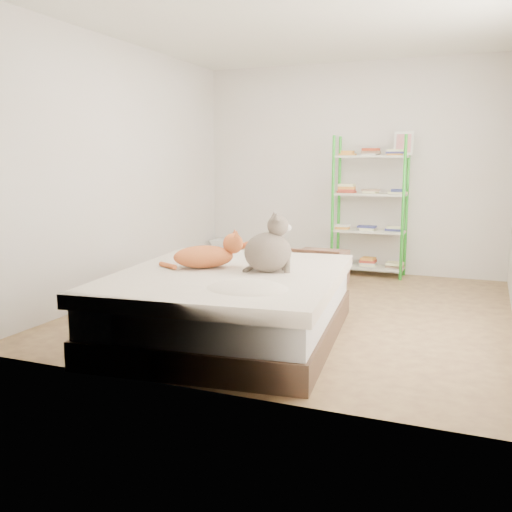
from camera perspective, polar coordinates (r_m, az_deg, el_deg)
The scene contains 7 objects.
room at distance 5.32m, azimuth 4.39°, elevation 8.41°, with size 3.81×4.21×2.61m.
bed at distance 4.56m, azimuth -2.58°, elevation -4.85°, with size 1.91×2.28×0.54m.
orange_cat at distance 4.64m, azimuth -5.28°, elevation 0.22°, with size 0.58×0.31×0.23m, color orange, non-canonical shape.
grey_cat at distance 4.43m, azimuth 1.20°, elevation 1.26°, with size 0.33×0.40×0.45m, color gray, non-canonical shape.
shelf_unit at distance 7.09m, azimuth 11.34°, elevation 4.68°, with size 0.92×0.36×1.74m.
cardboard_box at distance 6.56m, azimuth 6.58°, elevation -1.14°, with size 0.56×0.54×0.45m.
white_bin at distance 7.74m, azimuth -3.24°, elevation 0.38°, with size 0.33×0.29×0.34m.
Camera 1 is at (1.61, -5.07, 1.40)m, focal length 40.00 mm.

